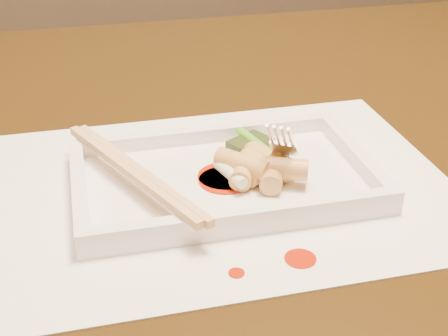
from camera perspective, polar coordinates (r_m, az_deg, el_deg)
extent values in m
cube|color=black|center=(0.63, 1.84, 0.51)|extent=(1.40, 0.90, 0.04)
cube|color=white|center=(0.55, 0.00, -1.70)|extent=(0.40, 0.30, 0.00)
cylinder|color=#A81D04|center=(0.47, 6.99, -8.22)|extent=(0.02, 0.02, 0.00)
cylinder|color=#A81D04|center=(0.45, 1.15, -9.57)|extent=(0.01, 0.01, 0.00)
cube|color=white|center=(0.55, 0.00, -1.27)|extent=(0.26, 0.16, 0.01)
cube|color=white|center=(0.61, -1.65, 3.09)|extent=(0.26, 0.01, 0.01)
cube|color=white|center=(0.48, 2.08, -4.52)|extent=(0.26, 0.01, 0.01)
cube|color=white|center=(0.53, -13.10, -1.83)|extent=(0.01, 0.14, 0.01)
cube|color=white|center=(0.58, 11.96, 1.16)|extent=(0.01, 0.14, 0.01)
cube|color=black|center=(0.58, 2.41, 2.06)|extent=(0.05, 0.04, 0.01)
cylinder|color=#EAEACC|center=(0.53, 0.57, -0.51)|extent=(0.02, 0.04, 0.01)
cylinder|color=#419E19|center=(0.57, 3.65, 1.72)|extent=(0.03, 0.08, 0.01)
cube|color=tan|center=(0.53, -8.69, -0.33)|extent=(0.09, 0.19, 0.01)
cube|color=tan|center=(0.53, -7.83, -0.22)|extent=(0.09, 0.19, 0.01)
cylinder|color=#A81D04|center=(0.54, 0.15, -1.12)|extent=(0.05, 0.05, 0.00)
cylinder|color=#A81D04|center=(0.55, 0.13, -0.74)|extent=(0.05, 0.05, 0.00)
cylinder|color=#D8B665|center=(0.54, 1.92, -0.11)|extent=(0.04, 0.05, 0.02)
cylinder|color=#D8B665|center=(0.55, 4.29, 0.62)|extent=(0.04, 0.05, 0.02)
cylinder|color=#D8B665|center=(0.53, 5.64, -0.06)|extent=(0.04, 0.03, 0.02)
cylinder|color=#D8B665|center=(0.54, 3.86, 0.03)|extent=(0.05, 0.04, 0.02)
cylinder|color=#D8B665|center=(0.55, 2.76, 0.52)|extent=(0.03, 0.05, 0.02)
cylinder|color=#D8B665|center=(0.53, 1.72, 0.34)|extent=(0.05, 0.05, 0.02)
cylinder|color=#D8B665|center=(0.53, 4.44, -0.50)|extent=(0.03, 0.05, 0.02)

